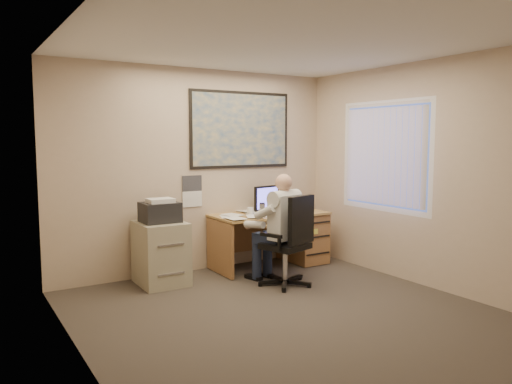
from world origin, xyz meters
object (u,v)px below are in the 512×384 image
filing_cabinet (161,247)px  person (284,230)px  desk (288,233)px  office_chair (286,260)px

filing_cabinet → person: (1.27, -0.81, 0.22)m
desk → person: (-0.66, -0.83, 0.24)m
desk → person: person is taller
desk → office_chair: 1.14m
person → office_chair: bearing=-114.6°
office_chair → person: 0.36m
person → filing_cabinet: bearing=133.5°
desk → person: 1.08m
filing_cabinet → office_chair: office_chair is taller
desk → office_chair: size_ratio=1.44×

